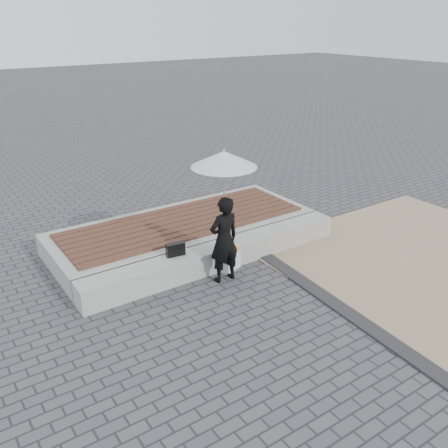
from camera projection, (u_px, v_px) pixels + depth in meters
The scene contains 11 objects.
ground at pixel (278, 307), 7.24m from camera, with size 80.00×80.00×0.00m, color #47474C.
terrazzo_zone at pixel (436, 263), 8.51m from camera, with size 5.00×5.00×0.02m, color tan.
edging_band at pixel (338, 306), 7.24m from camera, with size 0.25×5.20×0.04m, color #29292B.
seating_ledge at pixel (219, 255), 8.38m from camera, with size 5.00×0.45×0.40m, color #A7A7A2.
timber_platform at pixel (184, 232), 9.29m from camera, with size 5.00×2.00×0.40m, color #AFB0AA.
timber_decking at pixel (184, 221), 9.20m from camera, with size 4.60×1.60×0.04m, color brown, non-canonical shape.
woman at pixel (224, 240), 7.72m from camera, with size 0.53×0.35×1.45m, color black.
parasol at pixel (224, 159), 7.20m from camera, with size 1.00×1.00×1.28m.
handbag at pixel (175, 249), 7.89m from camera, with size 0.31×0.11×0.22m, color black.
canvas_tote at pixel (230, 259), 8.24m from camera, with size 0.39×0.17×0.41m, color silver.
magazine at pixel (232, 249), 8.11m from camera, with size 0.30×0.22×0.01m, color #D5344B.
Camera 1 is at (-4.13, -4.64, 4.01)m, focal length 38.81 mm.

